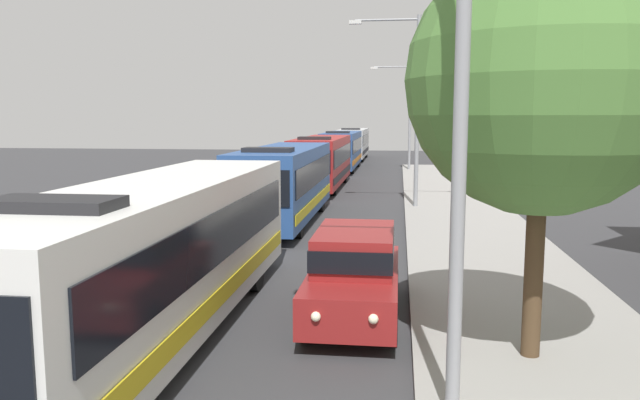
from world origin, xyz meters
name	(u,v)px	position (x,y,z in m)	size (l,w,h in m)	color
bus_lead	(159,252)	(-1.30, 11.97, 1.69)	(2.58, 12.03, 3.21)	silver
bus_second_in_line	(285,181)	(-1.30, 25.32, 1.69)	(2.58, 10.62, 3.21)	#284C8C
bus_middle	(322,160)	(-1.30, 37.66, 1.69)	(2.58, 11.50, 3.21)	maroon
bus_fourth_in_line	(342,149)	(-1.30, 50.53, 1.69)	(2.58, 11.09, 3.21)	#284C8C
bus_rear	(353,143)	(-1.30, 63.10, 1.69)	(2.58, 11.36, 3.21)	silver
white_suv	(355,270)	(2.40, 13.58, 1.03)	(1.86, 4.88, 1.90)	maroon
streetlamp_near	(464,21)	(4.10, 9.09, 5.51)	(5.24, 0.28, 8.92)	gray
streetlamp_mid	(418,91)	(4.10, 29.57, 5.46)	(6.30, 0.28, 8.68)	gray
streetlamp_far	(410,105)	(4.10, 50.05, 5.20)	(6.24, 0.28, 8.19)	gray
roadside_tree	(543,80)	(5.63, 11.45, 4.89)	(4.53, 4.53, 7.01)	#4C3823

